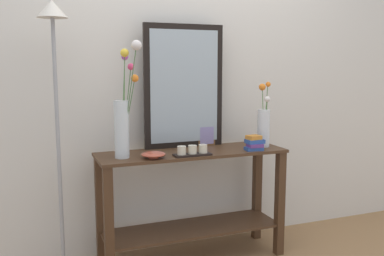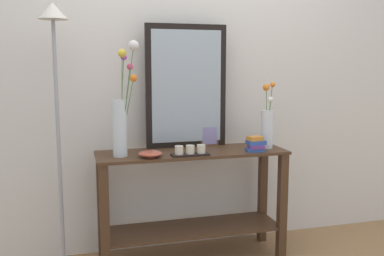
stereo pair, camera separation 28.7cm
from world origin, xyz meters
name	(u,v)px [view 1 (the left image)]	position (x,y,z in m)	size (l,w,h in m)	color
wall_back	(176,64)	(0.00, 0.32, 1.35)	(6.40, 0.08, 2.70)	silver
console_table	(192,193)	(0.00, 0.00, 0.47)	(1.28, 0.40, 0.77)	#472D1C
mirror_leaning	(184,87)	(0.01, 0.17, 1.19)	(0.58, 0.03, 0.86)	black
tall_vase_left	(123,117)	(-0.47, -0.04, 1.03)	(0.17, 0.17, 0.73)	silver
vase_right	(264,124)	(0.54, -0.03, 0.93)	(0.12, 0.13, 0.46)	silver
candle_tray	(192,151)	(-0.05, -0.13, 0.79)	(0.24, 0.09, 0.07)	black
picture_frame_small	(207,135)	(0.18, 0.16, 0.84)	(0.13, 0.01, 0.15)	brown
decorative_bowl	(153,154)	(-0.31, -0.12, 0.79)	(0.15, 0.15, 0.04)	#B24C38
book_stack	(254,143)	(0.41, -0.12, 0.81)	(0.13, 0.10, 0.10)	#2D519E
floor_lamp	(56,96)	(-0.86, 0.04, 1.16)	(0.24, 0.24, 1.72)	#9E9EA3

